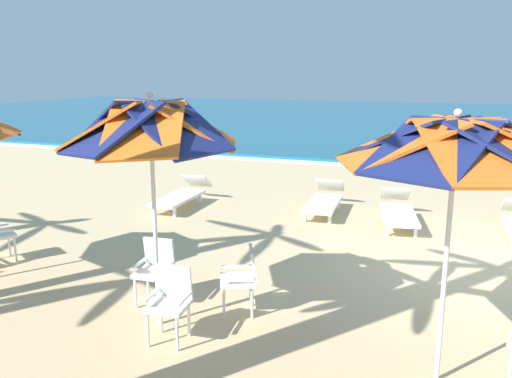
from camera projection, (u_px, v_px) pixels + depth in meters
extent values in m
plane|color=#D3B784|center=(479.00, 271.00, 8.25)|extent=(80.00, 80.00, 0.00)
cube|color=#19607F|center=(463.00, 120.00, 33.07)|extent=(80.00, 36.00, 0.10)
cube|color=white|center=(469.00, 172.00, 16.34)|extent=(80.00, 0.70, 0.01)
cylinder|color=silver|center=(445.00, 273.00, 5.11)|extent=(0.05, 0.05, 2.28)
cube|color=navy|center=(478.00, 137.00, 5.21)|extent=(1.16, 1.23, 0.45)
cube|color=orange|center=(435.00, 135.00, 5.34)|extent=(1.16, 1.24, 0.45)
cube|color=navy|center=(403.00, 137.00, 5.18)|extent=(1.23, 1.16, 0.45)
cube|color=orange|center=(398.00, 143.00, 4.81)|extent=(1.24, 1.16, 0.45)
cube|color=navy|center=(430.00, 148.00, 4.45)|extent=(1.16, 1.23, 0.45)
cube|color=orange|center=(482.00, 151.00, 4.31)|extent=(1.16, 1.24, 0.45)
sphere|color=silver|center=(458.00, 113.00, 4.77)|extent=(0.08, 0.08, 0.08)
cylinder|color=white|center=(510.00, 366.00, 5.21)|extent=(0.04, 0.04, 0.41)
cylinder|color=silver|center=(155.00, 236.00, 6.28)|extent=(0.05, 0.05, 2.26)
cube|color=orange|center=(195.00, 125.00, 6.02)|extent=(1.12, 1.10, 0.57)
cube|color=navy|center=(185.00, 122.00, 6.36)|extent=(1.08, 1.16, 0.57)
cube|color=orange|center=(157.00, 121.00, 6.49)|extent=(1.10, 1.12, 0.57)
cube|color=navy|center=(125.00, 122.00, 6.33)|extent=(1.16, 1.08, 0.57)
cube|color=orange|center=(105.00, 125.00, 5.98)|extent=(1.12, 1.10, 0.57)
cube|color=navy|center=(111.00, 128.00, 5.64)|extent=(1.08, 1.16, 0.57)
cube|color=orange|center=(143.00, 129.00, 5.51)|extent=(1.10, 1.12, 0.57)
cube|color=navy|center=(179.00, 128.00, 5.66)|extent=(1.16, 1.08, 0.57)
sphere|color=silver|center=(149.00, 95.00, 5.93)|extent=(0.08, 0.08, 0.08)
cube|color=white|center=(237.00, 280.00, 6.75)|extent=(0.58, 0.58, 0.05)
cube|color=white|center=(253.00, 263.00, 6.71)|extent=(0.26, 0.42, 0.40)
cube|color=white|center=(238.00, 278.00, 6.53)|extent=(0.38, 0.20, 0.03)
cube|color=white|center=(237.00, 267.00, 6.92)|extent=(0.38, 0.20, 0.03)
cylinder|color=white|center=(224.00, 304.00, 6.62)|extent=(0.04, 0.04, 0.41)
cylinder|color=white|center=(224.00, 292.00, 6.96)|extent=(0.04, 0.04, 0.41)
cylinder|color=white|center=(252.00, 303.00, 6.64)|extent=(0.04, 0.04, 0.41)
cylinder|color=white|center=(251.00, 291.00, 6.98)|extent=(0.04, 0.04, 0.41)
cube|color=white|center=(153.00, 273.00, 7.00)|extent=(0.47, 0.47, 0.05)
cube|color=white|center=(159.00, 252.00, 7.14)|extent=(0.42, 0.13, 0.40)
cube|color=white|center=(167.00, 266.00, 6.92)|extent=(0.07, 0.40, 0.03)
cube|color=white|center=(139.00, 264.00, 7.03)|extent=(0.07, 0.40, 0.03)
cylinder|color=white|center=(160.00, 296.00, 6.84)|extent=(0.04, 0.04, 0.41)
cylinder|color=white|center=(135.00, 293.00, 6.93)|extent=(0.04, 0.04, 0.41)
cylinder|color=white|center=(172.00, 286.00, 7.17)|extent=(0.04, 0.04, 0.41)
cylinder|color=white|center=(148.00, 283.00, 7.26)|extent=(0.04, 0.04, 0.41)
cube|color=white|center=(168.00, 306.00, 6.02)|extent=(0.48, 0.48, 0.05)
cube|color=white|center=(174.00, 281.00, 6.16)|extent=(0.43, 0.14, 0.40)
cube|color=white|center=(184.00, 299.00, 5.94)|extent=(0.08, 0.40, 0.03)
cube|color=white|center=(151.00, 295.00, 6.04)|extent=(0.08, 0.40, 0.03)
cylinder|color=white|center=(177.00, 334.00, 5.86)|extent=(0.04, 0.04, 0.41)
cylinder|color=white|center=(148.00, 330.00, 5.94)|extent=(0.04, 0.04, 0.41)
cylinder|color=white|center=(189.00, 320.00, 6.19)|extent=(0.04, 0.04, 0.41)
cylinder|color=white|center=(161.00, 316.00, 6.28)|extent=(0.04, 0.04, 0.41)
cube|color=white|center=(2.00, 232.00, 8.42)|extent=(0.23, 0.36, 0.03)
cylinder|color=white|center=(9.00, 244.00, 8.89)|extent=(0.04, 0.04, 0.41)
cylinder|color=white|center=(15.00, 249.00, 8.63)|extent=(0.04, 0.04, 0.41)
cube|color=white|center=(505.00, 226.00, 10.29)|extent=(0.06, 0.06, 0.22)
cube|color=white|center=(399.00, 215.00, 10.54)|extent=(0.94, 1.79, 0.06)
cube|color=white|center=(395.00, 194.00, 11.52)|extent=(0.69, 0.58, 0.36)
cube|color=white|center=(416.00, 232.00, 9.92)|extent=(0.06, 0.06, 0.22)
cube|color=white|center=(388.00, 230.00, 10.00)|extent=(0.06, 0.06, 0.22)
cube|color=white|center=(408.00, 214.00, 11.14)|extent=(0.06, 0.06, 0.22)
cube|color=white|center=(383.00, 213.00, 11.23)|extent=(0.06, 0.06, 0.22)
cube|color=white|center=(323.00, 204.00, 11.43)|extent=(0.75, 1.74, 0.06)
cube|color=white|center=(330.00, 185.00, 12.37)|extent=(0.64, 0.52, 0.36)
cube|color=white|center=(330.00, 219.00, 10.79)|extent=(0.06, 0.06, 0.22)
cube|color=white|center=(305.00, 217.00, 10.93)|extent=(0.06, 0.06, 0.22)
cube|color=white|center=(338.00, 204.00, 11.98)|extent=(0.06, 0.06, 0.22)
cube|color=white|center=(316.00, 202.00, 12.13)|extent=(0.06, 0.06, 0.22)
cube|color=white|center=(177.00, 198.00, 11.93)|extent=(0.69, 1.72, 0.06)
cube|color=white|center=(197.00, 181.00, 12.86)|extent=(0.62, 0.50, 0.36)
cube|color=white|center=(175.00, 212.00, 11.29)|extent=(0.06, 0.06, 0.22)
cube|color=white|center=(153.00, 210.00, 11.45)|extent=(0.06, 0.06, 0.22)
cube|color=white|center=(200.00, 199.00, 12.47)|extent=(0.06, 0.06, 0.22)
cube|color=white|center=(180.00, 197.00, 12.63)|extent=(0.06, 0.06, 0.22)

